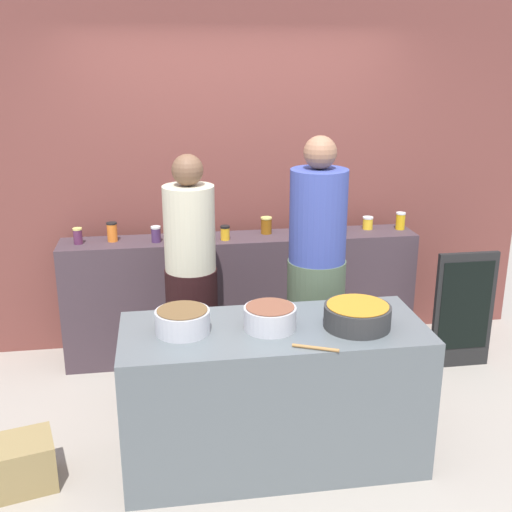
{
  "coord_description": "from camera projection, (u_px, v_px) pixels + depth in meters",
  "views": [
    {
      "loc": [
        -0.59,
        -3.46,
        2.29
      ],
      "look_at": [
        0.0,
        0.35,
        1.05
      ],
      "focal_mm": 44.36,
      "sensor_mm": 36.0,
      "label": 1
    }
  ],
  "objects": [
    {
      "name": "ground",
      "position": [
        264.0,
        428.0,
        4.04
      ],
      "size": [
        12.0,
        12.0,
        0.0
      ],
      "primitive_type": "plane",
      "color": "gray"
    },
    {
      "name": "storefront_wall",
      "position": [
        235.0,
        159.0,
        4.95
      ],
      "size": [
        4.8,
        0.12,
        3.0
      ],
      "primitive_type": "cube",
      "color": "brown",
      "rests_on": "ground"
    },
    {
      "name": "display_shelf",
      "position": [
        241.0,
        296.0,
        4.93
      ],
      "size": [
        2.7,
        0.36,
        0.96
      ],
      "primitive_type": "cube",
      "color": "#3F3037",
      "rests_on": "ground"
    },
    {
      "name": "prep_table",
      "position": [
        273.0,
        394.0,
        3.63
      ],
      "size": [
        1.7,
        0.7,
        0.84
      ],
      "primitive_type": "cube",
      "color": "#555D60",
      "rests_on": "ground"
    },
    {
      "name": "preserve_jar_0",
      "position": [
        78.0,
        236.0,
        4.59
      ],
      "size": [
        0.07,
        0.07,
        0.12
      ],
      "color": "#552645",
      "rests_on": "display_shelf"
    },
    {
      "name": "preserve_jar_1",
      "position": [
        112.0,
        232.0,
        4.65
      ],
      "size": [
        0.08,
        0.08,
        0.14
      ],
      "color": "orange",
      "rests_on": "display_shelf"
    },
    {
      "name": "preserve_jar_2",
      "position": [
        156.0,
        234.0,
        4.63
      ],
      "size": [
        0.07,
        0.07,
        0.12
      ],
      "color": "#442A53",
      "rests_on": "display_shelf"
    },
    {
      "name": "preserve_jar_3",
      "position": [
        178.0,
        234.0,
        4.63
      ],
      "size": [
        0.09,
        0.09,
        0.12
      ],
      "color": "brown",
      "rests_on": "display_shelf"
    },
    {
      "name": "preserve_jar_4",
      "position": [
        225.0,
        233.0,
        4.69
      ],
      "size": [
        0.07,
        0.07,
        0.11
      ],
      "color": "gold",
      "rests_on": "display_shelf"
    },
    {
      "name": "preserve_jar_5",
      "position": [
        266.0,
        225.0,
        4.85
      ],
      "size": [
        0.09,
        0.09,
        0.13
      ],
      "color": "brown",
      "rests_on": "display_shelf"
    },
    {
      "name": "preserve_jar_6",
      "position": [
        303.0,
        225.0,
        4.89
      ],
      "size": [
        0.07,
        0.07,
        0.12
      ],
      "color": "orange",
      "rests_on": "display_shelf"
    },
    {
      "name": "preserve_jar_7",
      "position": [
        327.0,
        228.0,
        4.81
      ],
      "size": [
        0.07,
        0.07,
        0.11
      ],
      "color": "#275425",
      "rests_on": "display_shelf"
    },
    {
      "name": "preserve_jar_8",
      "position": [
        339.0,
        225.0,
        4.91
      ],
      "size": [
        0.08,
        0.08,
        0.11
      ],
      "color": "#39432D",
      "rests_on": "display_shelf"
    },
    {
      "name": "preserve_jar_9",
      "position": [
        368.0,
        223.0,
        4.98
      ],
      "size": [
        0.08,
        0.08,
        0.1
      ],
      "color": "yellow",
      "rests_on": "display_shelf"
    },
    {
      "name": "preserve_jar_10",
      "position": [
        400.0,
        221.0,
        4.97
      ],
      "size": [
        0.08,
        0.08,
        0.14
      ],
      "color": "gold",
      "rests_on": "display_shelf"
    },
    {
      "name": "cooking_pot_left",
      "position": [
        183.0,
        321.0,
        3.43
      ],
      "size": [
        0.3,
        0.3,
        0.13
      ],
      "color": "#B7B7BC",
      "rests_on": "prep_table"
    },
    {
      "name": "cooking_pot_center",
      "position": [
        270.0,
        318.0,
        3.47
      ],
      "size": [
        0.29,
        0.29,
        0.13
      ],
      "color": "#B7B7BC",
      "rests_on": "prep_table"
    },
    {
      "name": "cooking_pot_right",
      "position": [
        357.0,
        316.0,
        3.49
      ],
      "size": [
        0.37,
        0.37,
        0.13
      ],
      "color": "#2D2D2D",
      "rests_on": "prep_table"
    },
    {
      "name": "wooden_spoon",
      "position": [
        316.0,
        348.0,
        3.24
      ],
      "size": [
        0.23,
        0.12,
        0.02
      ],
      "primitive_type": "cylinder",
      "rotation": [
        1.57,
        0.0,
        1.15
      ],
      "color": "#9E703D",
      "rests_on": "prep_table"
    },
    {
      "name": "cook_with_tongs",
      "position": [
        191.0,
        291.0,
        4.25
      ],
      "size": [
        0.35,
        0.35,
        1.69
      ],
      "color": "black",
      "rests_on": "ground"
    },
    {
      "name": "cook_in_cap",
      "position": [
        316.0,
        285.0,
        4.22
      ],
      "size": [
        0.39,
        0.39,
        1.81
      ],
      "color": "#4B5B43",
      "rests_on": "ground"
    },
    {
      "name": "bread_crate",
      "position": [
        19.0,
        464.0,
        3.47
      ],
      "size": [
        0.44,
        0.38,
        0.28
      ],
      "primitive_type": "cube",
      "rotation": [
        0.0,
        0.0,
        0.25
      ],
      "color": "olive",
      "rests_on": "ground"
    },
    {
      "name": "chalkboard_sign",
      "position": [
        464.0,
        310.0,
        4.72
      ],
      "size": [
        0.46,
        0.05,
        0.91
      ],
      "color": "black",
      "rests_on": "ground"
    }
  ]
}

